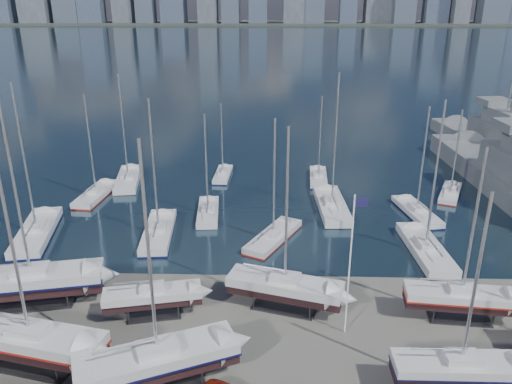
{
  "coord_description": "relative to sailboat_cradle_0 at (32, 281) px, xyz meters",
  "views": [
    {
      "loc": [
        0.48,
        -42.55,
        25.03
      ],
      "look_at": [
        -1.04,
        8.0,
        5.67
      ],
      "focal_mm": 35.0,
      "sensor_mm": 36.0,
      "label": 1
    }
  ],
  "objects": [
    {
      "name": "sailboat_cradle_2",
      "position": [
        10.92,
        -1.53,
        -0.29
      ],
      "size": [
        8.44,
        3.94,
        13.49
      ],
      "rotation": [
        0.0,
        0.0,
        0.21
      ],
      "color": "#2D2D33",
      "rests_on": "ground"
    },
    {
      "name": "ground",
      "position": [
        20.21,
        -4.67,
        -2.24
      ],
      "size": [
        1400.0,
        1400.0,
        0.0
      ],
      "primitive_type": "plane",
      "color": "#605E59",
      "rests_on": "ground"
    },
    {
      "name": "sailboat_cradle_1",
      "position": [
        3.55,
        -8.02,
        -0.07
      ],
      "size": [
        11.6,
        5.51,
        17.92
      ],
      "rotation": [
        0.0,
        0.0,
        -0.22
      ],
      "color": "#2D2D33",
      "rests_on": "ground"
    },
    {
      "name": "sailboat_moored_8",
      "position": [
        27.9,
        33.45,
        -1.93
      ],
      "size": [
        3.01,
        8.94,
        13.17
      ],
      "rotation": [
        0.0,
        0.0,
        1.51
      ],
      "color": "black",
      "rests_on": "water"
    },
    {
      "name": "sailboat_moored_1",
      "position": [
        -3.04,
        25.51,
        -1.93
      ],
      "size": [
        3.63,
        10.03,
        14.69
      ],
      "rotation": [
        0.0,
        0.0,
        1.48
      ],
      "color": "black",
      "rests_on": "water"
    },
    {
      "name": "sailboat_cradle_6",
      "position": [
        36.71,
        -1.17,
        -0.22
      ],
      "size": [
        9.44,
        3.51,
        15.0
      ],
      "rotation": [
        0.0,
        0.0,
        -0.1
      ],
      "color": "#2D2D33",
      "rests_on": "ground"
    },
    {
      "name": "sailboat_cradle_4",
      "position": [
        22.06,
        -0.05,
        -0.15
      ],
      "size": [
        10.3,
        5.5,
        16.18
      ],
      "rotation": [
        0.0,
        0.0,
        -0.29
      ],
      "color": "#2D2D33",
      "rests_on": "ground"
    },
    {
      "name": "water",
      "position": [
        20.21,
        305.33,
        -2.39
      ],
      "size": [
        1400.0,
        600.0,
        0.4
      ],
      "primitive_type": "cube",
      "color": "#182D38",
      "rests_on": "ground"
    },
    {
      "name": "sailboat_cradle_5",
      "position": [
        33.61,
        -9.8,
        -0.23
      ],
      "size": [
        9.07,
        2.54,
        14.76
      ],
      "rotation": [
        0.0,
        0.0,
        -0.0
      ],
      "color": "#2D2D33",
      "rests_on": "ground"
    },
    {
      "name": "sailboat_moored_10",
      "position": [
        39.06,
        20.66,
        -1.93
      ],
      "size": [
        4.36,
        9.93,
        14.36
      ],
      "rotation": [
        0.0,
        0.0,
        1.75
      ],
      "color": "black",
      "rests_on": "water"
    },
    {
      "name": "sailboat_moored_2",
      "position": [
        -0.22,
        31.43,
        -1.92
      ],
      "size": [
        4.79,
        11.34,
        16.6
      ],
      "rotation": [
        0.0,
        0.0,
        1.73
      ],
      "color": "black",
      "rests_on": "water"
    },
    {
      "name": "sailboat_moored_6",
      "position": [
        21.13,
        13.01,
        -1.93
      ],
      "size": [
        6.81,
        9.89,
        14.52
      ],
      "rotation": [
        0.0,
        0.0,
        1.1
      ],
      "color": "black",
      "rests_on": "water"
    },
    {
      "name": "sailboat_moored_0",
      "position": [
        -5.74,
        13.23,
        -1.93
      ],
      "size": [
        5.72,
        12.63,
        18.24
      ],
      "rotation": [
        0.0,
        0.0,
        1.77
      ],
      "color": "black",
      "rests_on": "water"
    },
    {
      "name": "sailboat_moored_3",
      "position": [
        8.07,
        13.76,
        -1.93
      ],
      "size": [
        4.03,
        11.24,
        16.46
      ],
      "rotation": [
        0.0,
        0.0,
        1.66
      ],
      "color": "black",
      "rests_on": "water"
    },
    {
      "name": "sailboat_moored_9",
      "position": [
        37.25,
        10.47,
        -1.91
      ],
      "size": [
        3.71,
        11.47,
        17.11
      ],
      "rotation": [
        0.0,
        0.0,
        1.62
      ],
      "color": "black",
      "rests_on": "water"
    },
    {
      "name": "sailboat_moored_5",
      "position": [
        13.49,
        34.37,
        -1.93
      ],
      "size": [
        2.51,
        7.98,
        11.82
      ],
      "rotation": [
        0.0,
        0.0,
        1.53
      ],
      "color": "black",
      "rests_on": "water"
    },
    {
      "name": "flagpole",
      "position": [
        26.95,
        -3.36,
        4.64
      ],
      "size": [
        1.06,
        0.12,
        11.95
      ],
      "color": "white",
      "rests_on": "ground"
    },
    {
      "name": "sailboat_moored_4",
      "position": [
        12.98,
        19.79,
        -1.92
      ],
      "size": [
        3.21,
        9.08,
        13.46
      ],
      "rotation": [
        0.0,
        0.0,
        1.65
      ],
      "color": "black",
      "rests_on": "water"
    },
    {
      "name": "far_shore",
      "position": [
        20.21,
        565.33,
        -1.14
      ],
      "size": [
        1400.0,
        80.0,
        2.2
      ],
      "primitive_type": "cube",
      "color": "#2D332D",
      "rests_on": "ground"
    },
    {
      "name": "naval_ship_west",
      "position": [
        59.85,
        45.96,
        -0.57
      ],
      "size": [
        11.38,
        42.16,
        17.75
      ],
      "rotation": [
        0.0,
        0.0,
        1.69
      ],
      "color": "slate",
      "rests_on": "water"
    },
    {
      "name": "sailboat_cradle_0",
      "position": [
        0.0,
        0.0,
        0.0
      ],
      "size": [
        12.5,
        5.85,
        19.23
      ],
      "rotation": [
        0.0,
        0.0,
        0.21
      ],
      "color": "#2D2D33",
      "rests_on": "ground"
    },
    {
      "name": "sailboat_moored_11",
      "position": [
        45.49,
        27.48,
        -1.93
      ],
      "size": [
        5.54,
        8.59,
        12.5
      ],
      "rotation": [
        0.0,
        0.0,
        1.15
      ],
      "color": "black",
      "rests_on": "water"
    },
    {
      "name": "sailboat_moored_7",
      "position": [
        28.6,
        22.06,
        -1.91
      ],
      "size": [
        3.87,
        12.15,
        18.14
      ],
      "rotation": [
        0.0,
        0.0,
        1.61
      ],
      "color": "black",
      "rests_on": "water"
    },
    {
      "name": "sailboat_cradle_3",
      "position": [
        13.16,
        -9.77,
        -0.08
      ],
      "size": [
        11.37,
        7.25,
        17.73
      ],
      "rotation": [
        0.0,
        0.0,
        0.41
      ],
      "color": "#2D2D33",
      "rests_on": "ground"
    }
  ]
}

